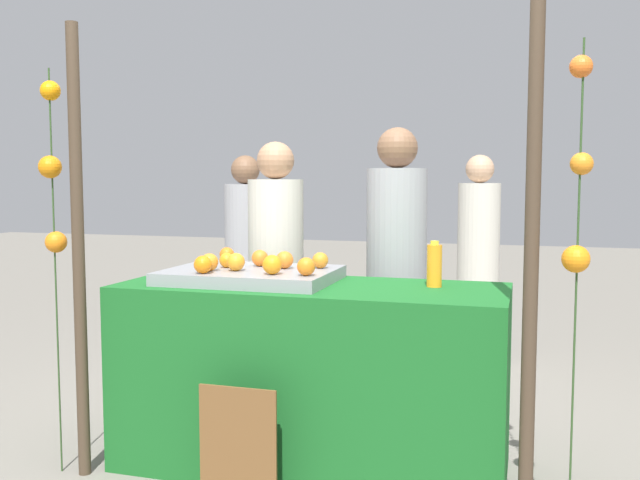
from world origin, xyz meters
name	(u,v)px	position (x,y,z in m)	size (l,w,h in m)	color
ground_plane	(311,466)	(0.00, 0.00, 0.00)	(24.00, 24.00, 0.00)	gray
stall_counter	(311,376)	(0.00, 0.00, 0.44)	(1.82, 0.70, 0.88)	#196023
orange_tray	(251,275)	(-0.31, 0.03, 0.91)	(0.81, 0.59, 0.06)	gray
orange_0	(209,262)	(-0.48, -0.09, 0.98)	(0.08, 0.08, 0.08)	orange
orange_1	(236,262)	(-0.36, -0.06, 0.98)	(0.09, 0.09, 0.09)	orange
orange_2	(260,258)	(-0.31, 0.14, 0.98)	(0.08, 0.08, 0.08)	orange
orange_3	(227,255)	(-0.55, 0.27, 0.98)	(0.08, 0.08, 0.08)	orange
orange_4	(285,260)	(-0.16, 0.09, 0.98)	(0.09, 0.09, 0.09)	orange
orange_5	(227,260)	(-0.45, 0.04, 0.98)	(0.07, 0.07, 0.07)	orange
orange_6	(272,265)	(-0.15, -0.12, 0.99)	(0.09, 0.09, 0.09)	orange
orange_7	(203,265)	(-0.47, -0.19, 0.98)	(0.08, 0.08, 0.08)	orange
orange_8	(306,267)	(0.02, -0.12, 0.98)	(0.08, 0.08, 0.08)	orange
orange_9	(321,260)	(0.00, 0.15, 0.98)	(0.08, 0.08, 0.08)	orange
juice_bottle	(434,265)	(0.56, 0.11, 0.98)	(0.07, 0.07, 0.21)	orange
chalkboard_sign	(239,449)	(-0.16, -0.50, 0.25)	(0.34, 0.03, 0.53)	brown
vendor_left	(276,289)	(-0.42, 0.66, 0.74)	(0.32, 0.32, 1.59)	beige
vendor_right	(396,288)	(0.28, 0.70, 0.77)	(0.33, 0.33, 1.66)	#99999E
crowd_person_0	(478,266)	(0.62, 2.22, 0.73)	(0.31, 0.31, 1.56)	beige
crowd_person_1	(246,269)	(-1.01, 1.62, 0.72)	(0.31, 0.31, 1.55)	#99999E
canopy_post_left	(78,254)	(-0.99, -0.39, 1.04)	(0.06, 0.06, 2.08)	#473828
canopy_post_right	(531,270)	(0.99, -0.39, 1.04)	(0.06, 0.06, 2.08)	#473828
garland_strand_left	(52,177)	(-1.11, -0.40, 1.39)	(0.11, 0.12, 1.88)	#2D4C23
garland_strand_right	(579,192)	(1.15, -0.43, 1.33)	(0.10, 0.10, 1.88)	#2D4C23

